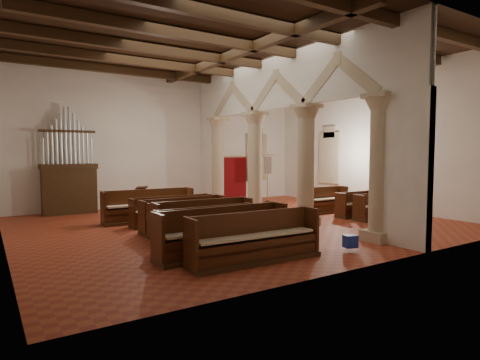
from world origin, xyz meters
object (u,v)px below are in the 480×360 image
object	(u,v)px
lectern	(141,201)
nave_pew_0	(255,246)
processional_banner	(268,186)
aisle_pew_0	(375,211)
pipe_organ	(69,180)

from	to	relation	value
lectern	nave_pew_0	xyz separation A→B (m)	(-0.41, -8.88, -0.08)
processional_banner	aisle_pew_0	size ratio (longest dim) A/B	1.41
processional_banner	aisle_pew_0	xyz separation A→B (m)	(0.18, -6.31, -0.48)
lectern	aisle_pew_0	bearing A→B (deg)	-45.92
processional_banner	aisle_pew_0	bearing A→B (deg)	-105.25
lectern	nave_pew_0	size ratio (longest dim) A/B	0.33
processional_banner	nave_pew_0	xyz separation A→B (m)	(-6.76, -8.60, -0.43)
lectern	nave_pew_0	world-z (taller)	nave_pew_0
aisle_pew_0	processional_banner	bearing A→B (deg)	93.40
nave_pew_0	lectern	bearing A→B (deg)	89.25
lectern	pipe_organ	bearing A→B (deg)	158.31
pipe_organ	processional_banner	size ratio (longest dim) A/B	1.81
pipe_organ	nave_pew_0	distance (m)	10.18
nave_pew_0	aisle_pew_0	size ratio (longest dim) A/B	1.88
aisle_pew_0	lectern	bearing A→B (deg)	136.50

